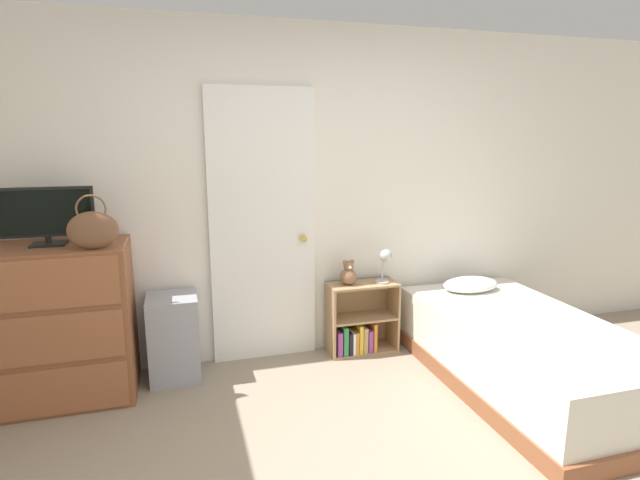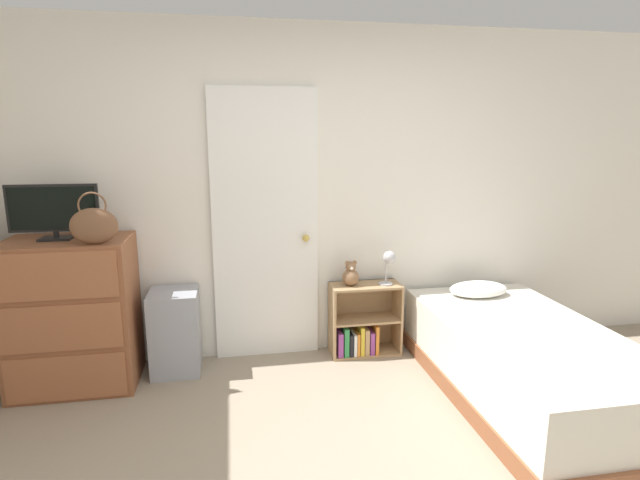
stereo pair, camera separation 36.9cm
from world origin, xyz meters
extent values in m
cube|color=white|center=(0.00, 2.01, 1.27)|extent=(10.00, 0.06, 2.55)
cube|color=white|center=(-0.37, 1.96, 1.04)|extent=(0.81, 0.04, 2.08)
sphere|color=gold|center=(-0.06, 1.92, 0.95)|extent=(0.06, 0.06, 0.06)
cube|color=brown|center=(-1.73, 1.70, 0.52)|extent=(0.81, 0.53, 1.05)
cube|color=#9D5B39|center=(-1.73, 1.42, 0.18)|extent=(0.75, 0.01, 0.31)
cube|color=#9D5B39|center=(-1.73, 1.42, 0.52)|extent=(0.75, 0.01, 0.31)
cube|color=#9D5B39|center=(-1.73, 1.42, 0.87)|extent=(0.75, 0.01, 0.31)
cube|color=black|center=(-1.79, 1.72, 1.05)|extent=(0.20, 0.16, 0.02)
cylinder|color=black|center=(-1.79, 1.72, 1.08)|extent=(0.04, 0.04, 0.04)
cube|color=black|center=(-1.79, 1.72, 1.26)|extent=(0.57, 0.02, 0.32)
cube|color=black|center=(-1.79, 1.70, 1.26)|extent=(0.54, 0.01, 0.28)
ellipsoid|color=brown|center=(-1.49, 1.51, 1.16)|extent=(0.30, 0.09, 0.24)
torus|color=brown|center=(-1.49, 1.51, 1.30)|extent=(0.18, 0.01, 0.18)
cube|color=#999EA8|center=(-1.07, 1.78, 0.31)|extent=(0.35, 0.36, 0.62)
cube|color=tan|center=(0.13, 1.83, 0.29)|extent=(0.02, 0.25, 0.57)
cube|color=tan|center=(0.67, 1.83, 0.29)|extent=(0.02, 0.25, 0.57)
cube|color=tan|center=(0.40, 1.83, 0.01)|extent=(0.52, 0.25, 0.02)
cube|color=tan|center=(0.40, 1.83, 0.29)|extent=(0.52, 0.25, 0.02)
cube|color=tan|center=(0.40, 1.83, 0.57)|extent=(0.52, 0.25, 0.02)
cube|color=tan|center=(0.40, 1.96, 0.29)|extent=(0.56, 0.01, 0.57)
cube|color=#8C3F8C|center=(0.18, 1.82, 0.12)|extent=(0.04, 0.20, 0.19)
cube|color=#338C4C|center=(0.23, 1.79, 0.13)|extent=(0.04, 0.15, 0.23)
cube|color=black|center=(0.27, 1.81, 0.11)|extent=(0.03, 0.19, 0.18)
cube|color=white|center=(0.30, 1.80, 0.11)|extent=(0.02, 0.16, 0.18)
cube|color=orange|center=(0.32, 1.80, 0.11)|extent=(0.02, 0.17, 0.18)
cube|color=gold|center=(0.36, 1.82, 0.13)|extent=(0.03, 0.21, 0.23)
cube|color=tan|center=(0.39, 1.80, 0.12)|extent=(0.03, 0.16, 0.21)
cube|color=#8C3F8C|center=(0.44, 1.80, 0.11)|extent=(0.04, 0.17, 0.18)
cube|color=orange|center=(0.48, 1.80, 0.14)|extent=(0.03, 0.17, 0.24)
sphere|color=#8C6647|center=(0.28, 1.83, 0.64)|extent=(0.13, 0.13, 0.13)
sphere|color=#8C6647|center=(0.28, 1.83, 0.73)|extent=(0.08, 0.08, 0.08)
sphere|color=silver|center=(0.28, 1.80, 0.72)|extent=(0.03, 0.03, 0.03)
sphere|color=#8C6647|center=(0.25, 1.83, 0.76)|extent=(0.03, 0.03, 0.03)
sphere|color=#8C6647|center=(0.31, 1.83, 0.76)|extent=(0.03, 0.03, 0.03)
cylinder|color=#B2B2B7|center=(0.56, 1.81, 0.58)|extent=(0.11, 0.11, 0.01)
cylinder|color=#B2B2B7|center=(0.56, 1.81, 0.68)|extent=(0.01, 0.01, 0.18)
sphere|color=#B2B2B7|center=(0.58, 1.79, 0.80)|extent=(0.10, 0.10, 0.10)
cube|color=brown|center=(1.29, 0.98, 0.06)|extent=(1.05, 1.96, 0.12)
cube|color=silver|center=(1.29, 0.98, 0.30)|extent=(1.02, 1.90, 0.36)
ellipsoid|color=white|center=(1.29, 1.69, 0.53)|extent=(0.47, 0.28, 0.12)
camera|label=1|loc=(-0.99, -1.74, 1.73)|focal=28.00mm
camera|label=2|loc=(-0.63, -1.82, 1.73)|focal=28.00mm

